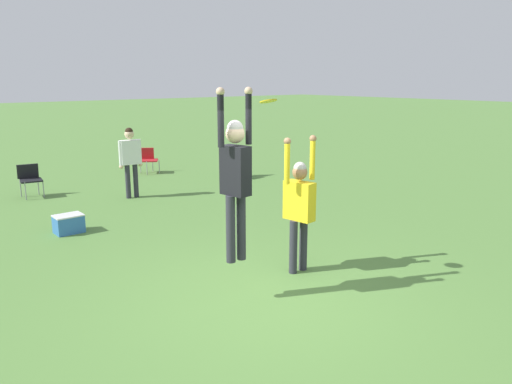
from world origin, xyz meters
name	(u,v)px	position (x,y,z in m)	size (l,w,h in m)	color
ground_plane	(265,302)	(0.00, 0.00, 0.00)	(120.00, 120.00, 0.00)	#56843D
person_jumping	(235,171)	(-0.23, 0.31, 1.74)	(0.53, 0.40, 2.22)	#2D2D38
person_defending	(299,202)	(1.10, 0.51, 1.09)	(0.62, 0.49, 2.06)	#2D2D38
frisbee	(268,101)	(0.40, 0.41, 2.58)	(0.23, 0.23, 0.07)	yellow
camping_chair_0	(237,161)	(4.84, 6.92, 0.48)	(0.50, 0.55, 0.87)	gray
camping_chair_1	(30,177)	(-0.58, 8.24, 0.49)	(0.56, 0.60, 0.80)	gray
camping_chair_2	(148,158)	(3.18, 9.29, 0.46)	(0.68, 0.74, 0.77)	gray
person_spectator_near	(130,156)	(1.31, 6.56, 1.04)	(0.61, 0.26, 1.72)	#2D2D38
cooler_box	(69,224)	(-0.91, 4.67, 0.18)	(0.52, 0.38, 0.35)	#336BB7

